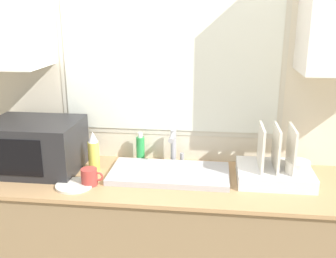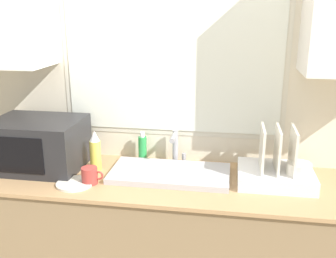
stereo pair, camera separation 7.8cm
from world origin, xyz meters
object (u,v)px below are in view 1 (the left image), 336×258
object	(u,v)px
microwave	(35,146)
soap_bottle	(140,149)
faucet	(174,145)
dish_rack	(276,169)
spray_bottle	(94,152)
mug_near_sink	(90,177)

from	to	relation	value
microwave	soap_bottle	bearing A→B (deg)	18.17
soap_bottle	faucet	bearing A→B (deg)	-4.47
microwave	soap_bottle	distance (m)	0.58
soap_bottle	dish_rack	bearing A→B (deg)	-13.73
faucet	microwave	bearing A→B (deg)	-167.52
dish_rack	spray_bottle	bearing A→B (deg)	179.08
microwave	soap_bottle	world-z (taller)	microwave
microwave	spray_bottle	bearing A→B (deg)	2.55
soap_bottle	microwave	bearing A→B (deg)	-161.83
microwave	faucet	bearing A→B (deg)	12.48
mug_near_sink	faucet	bearing A→B (deg)	40.17
dish_rack	soap_bottle	distance (m)	0.76
dish_rack	spray_bottle	size ratio (longest dim) A/B	1.68
faucet	soap_bottle	world-z (taller)	faucet
dish_rack	spray_bottle	world-z (taller)	dish_rack
faucet	dish_rack	world-z (taller)	dish_rack
dish_rack	soap_bottle	world-z (taller)	dish_rack
faucet	mug_near_sink	size ratio (longest dim) A/B	1.70
microwave	mug_near_sink	xyz separation A→B (m)	(0.35, -0.16, -0.09)
dish_rack	mug_near_sink	world-z (taller)	dish_rack
spray_bottle	mug_near_sink	distance (m)	0.19
dish_rack	soap_bottle	bearing A→B (deg)	166.27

